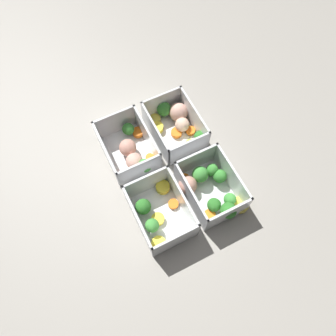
# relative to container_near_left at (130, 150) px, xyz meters

# --- Properties ---
(ground_plane) EXTENTS (4.00, 4.00, 0.00)m
(ground_plane) POSITION_rel_container_near_left_xyz_m (0.08, 0.06, -0.03)
(ground_plane) COLOR gray
(container_near_left) EXTENTS (0.15, 0.12, 0.08)m
(container_near_left) POSITION_rel_container_near_left_xyz_m (0.00, 0.00, 0.00)
(container_near_left) COLOR white
(container_near_left) RESTS_ON ground_plane
(container_near_right) EXTENTS (0.16, 0.11, 0.08)m
(container_near_right) POSITION_rel_container_near_left_xyz_m (0.17, -0.01, 0.00)
(container_near_right) COLOR white
(container_near_right) RESTS_ON ground_plane
(container_far_left) EXTENTS (0.16, 0.12, 0.08)m
(container_far_left) POSITION_rel_container_near_left_xyz_m (-0.02, 0.13, -0.00)
(container_far_left) COLOR white
(container_far_left) RESTS_ON ground_plane
(container_far_right) EXTENTS (0.16, 0.14, 0.08)m
(container_far_right) POSITION_rel_container_near_left_xyz_m (0.17, 0.12, 0.00)
(container_far_right) COLOR white
(container_far_right) RESTS_ON ground_plane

